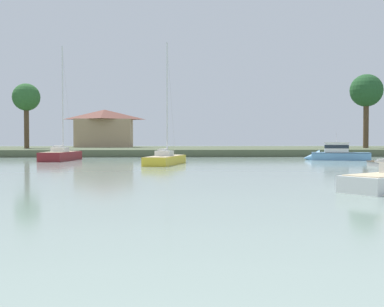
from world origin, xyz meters
TOP-DOWN VIEW (x-y plane):
  - far_shore_bank at (0.00, 78.72)m, footprint 175.66×40.93m
  - dinghy_grey at (11.15, 33.82)m, footprint 1.61×3.74m
  - cruiser_skyblue at (11.72, 47.75)m, footprint 8.17×4.50m
  - sailboat_yellow at (-8.84, 38.50)m, footprint 4.40×8.88m
  - sailboat_maroon at (-21.39, 48.34)m, footprint 3.44×9.01m
  - shore_tree_right_mid at (26.50, 72.43)m, footprint 5.72×5.72m
  - shore_tree_right at (-32.49, 71.87)m, footprint 4.61×4.61m
  - cottage_hillside at (-21.23, 85.42)m, footprint 11.67×8.06m

SIDE VIEW (x-z plane):
  - dinghy_grey at x=11.15m, z-range -0.17..0.49m
  - sailboat_yellow at x=-8.84m, z-range -6.18..6.71m
  - sailboat_maroon at x=-21.39m, z-range -6.98..7.56m
  - far_shore_bank at x=0.00m, z-range 0.00..1.04m
  - cruiser_skyblue at x=11.72m, z-range -1.58..2.62m
  - cottage_hillside at x=-21.23m, z-range 1.16..8.66m
  - shore_tree_right at x=-32.49m, z-range 3.98..14.96m
  - shore_tree_right_mid at x=26.50m, z-range 4.48..17.53m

